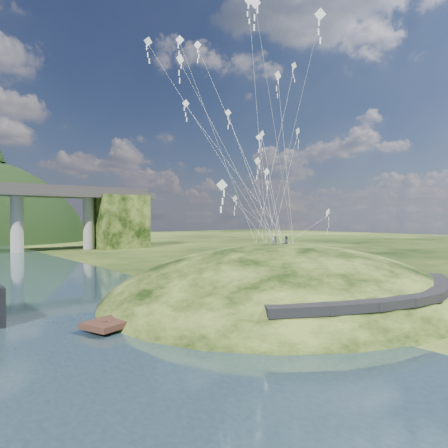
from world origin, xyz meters
TOP-DOWN VIEW (x-y plane):
  - ground at (0.00, 0.00)m, footprint 320.00×320.00m
  - grass_hill at (8.00, 2.00)m, footprint 36.00×32.00m
  - footpath at (7.46, -9.74)m, footprint 22.29×5.84m
  - wooden_dock at (-3.49, 3.61)m, footprint 15.67×7.22m
  - kite_flyers at (10.19, 4.11)m, footprint 2.77×0.94m
  - kite_swarm at (6.30, 5.16)m, footprint 18.66×18.14m

SIDE VIEW (x-z plane):
  - grass_hill at x=8.00m, z-range -8.00..5.00m
  - ground at x=0.00m, z-range 0.00..0.00m
  - wooden_dock at x=-3.49m, z-range -0.07..1.05m
  - footpath at x=7.46m, z-range 1.67..2.50m
  - kite_flyers at x=10.19m, z-range 4.83..6.64m
  - kite_swarm at x=6.30m, z-range 7.60..28.27m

